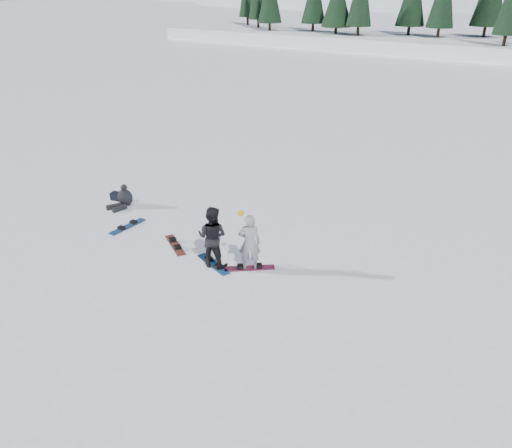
{
  "coord_description": "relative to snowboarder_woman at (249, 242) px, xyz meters",
  "views": [
    {
      "loc": [
        8.68,
        -10.03,
        7.76
      ],
      "look_at": [
        1.21,
        1.33,
        1.1
      ],
      "focal_mm": 35.0,
      "sensor_mm": 36.0,
      "label": 1
    }
  ],
  "objects": [
    {
      "name": "gear_bag",
      "position": [
        -7.26,
        1.47,
        -0.75
      ],
      "size": [
        0.51,
        0.4,
        0.3
      ],
      "primitive_type": "cube",
      "rotation": [
        0.0,
        0.0,
        0.24
      ],
      "color": "black",
      "rests_on": "ground"
    },
    {
      "name": "seated_rider",
      "position": [
        -6.56,
        1.21,
        -0.57
      ],
      "size": [
        0.75,
        1.1,
        0.86
      ],
      "rotation": [
        0.0,
        0.0,
        -0.34
      ],
      "color": "black",
      "rests_on": "ground"
    },
    {
      "name": "snowboard_loose_a",
      "position": [
        -5.14,
        -0.02,
        -0.88
      ],
      "size": [
        0.32,
        1.51,
        0.03
      ],
      "primitive_type": "cube",
      "rotation": [
        0.0,
        0.0,
        1.54
      ],
      "color": "#1B4998",
      "rests_on": "ground"
    },
    {
      "name": "snowboarder_woman",
      "position": [
        0.0,
        0.0,
        0.0
      ],
      "size": [
        0.77,
        0.71,
        1.92
      ],
      "rotation": [
        0.0,
        0.0,
        3.72
      ],
      "color": "#A8A8AD",
      "rests_on": "ground"
    },
    {
      "name": "ground",
      "position": [
        -1.49,
        -0.57,
        -0.9
      ],
      "size": [
        420.0,
        420.0,
        0.0
      ],
      "primitive_type": "plane",
      "color": "white",
      "rests_on": "ground"
    },
    {
      "name": "snowboard_woman",
      "position": [
        0.0,
        0.0,
        -0.88
      ],
      "size": [
        1.35,
        1.15,
        0.03
      ],
      "primitive_type": "cube",
      "rotation": [
        0.0,
        0.0,
        0.67
      ],
      "color": "#A0224B",
      "rests_on": "ground"
    },
    {
      "name": "snowboard_man",
      "position": [
        -1.05,
        -0.41,
        -0.88
      ],
      "size": [
        1.5,
        0.78,
        0.03
      ],
      "primitive_type": "cube",
      "rotation": [
        0.0,
        0.0,
        -0.35
      ],
      "color": "#1A558F",
      "rests_on": "ground"
    },
    {
      "name": "snowboarder_man",
      "position": [
        -1.05,
        -0.41,
        0.06
      ],
      "size": [
        1.08,
        0.93,
        1.91
      ],
      "primitive_type": "imported",
      "rotation": [
        0.0,
        0.0,
        3.39
      ],
      "color": "black",
      "rests_on": "ground"
    },
    {
      "name": "snowboard_loose_b",
      "position": [
        -2.84,
        -0.13,
        -0.88
      ],
      "size": [
        1.42,
        1.04,
        0.03
      ],
      "primitive_type": "cube",
      "rotation": [
        0.0,
        0.0,
        -0.56
      ],
      "color": "maroon",
      "rests_on": "ground"
    }
  ]
}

